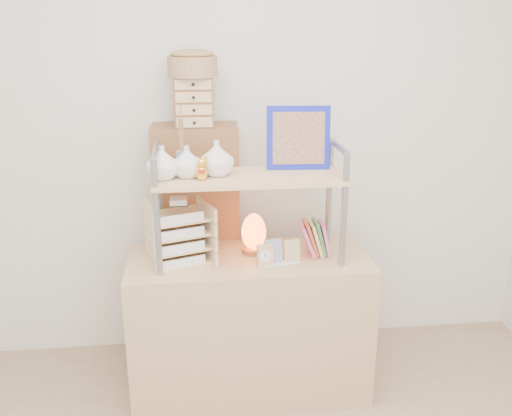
{
  "coord_description": "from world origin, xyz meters",
  "views": [
    {
      "loc": [
        -0.26,
        -1.39,
        1.88
      ],
      "look_at": [
        0.03,
        1.2,
        1.01
      ],
      "focal_mm": 40.0,
      "sensor_mm": 36.0,
      "label": 1
    }
  ],
  "objects_px": {
    "desk": "(249,324)",
    "salt_lamp": "(254,233)",
    "letter_tray": "(180,236)",
    "cabinet": "(199,245)"
  },
  "relations": [
    {
      "from": "desk",
      "to": "cabinet",
      "type": "distance_m",
      "value": 0.54
    },
    {
      "from": "desk",
      "to": "salt_lamp",
      "type": "relative_size",
      "value": 5.8
    },
    {
      "from": "desk",
      "to": "cabinet",
      "type": "xyz_separation_m",
      "value": [
        -0.25,
        0.37,
        0.3
      ]
    },
    {
      "from": "letter_tray",
      "to": "desk",
      "type": "bearing_deg",
      "value": 0.05
    },
    {
      "from": "letter_tray",
      "to": "salt_lamp",
      "type": "distance_m",
      "value": 0.37
    },
    {
      "from": "letter_tray",
      "to": "salt_lamp",
      "type": "bearing_deg",
      "value": 9.74
    },
    {
      "from": "desk",
      "to": "salt_lamp",
      "type": "xyz_separation_m",
      "value": [
        0.03,
        0.06,
        0.48
      ]
    },
    {
      "from": "salt_lamp",
      "to": "letter_tray",
      "type": "bearing_deg",
      "value": -170.26
    },
    {
      "from": "cabinet",
      "to": "letter_tray",
      "type": "distance_m",
      "value": 0.43
    },
    {
      "from": "desk",
      "to": "cabinet",
      "type": "bearing_deg",
      "value": 123.64
    }
  ]
}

